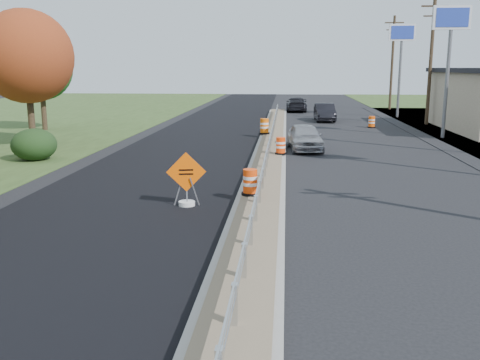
# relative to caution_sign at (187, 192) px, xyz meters

# --- Properties ---
(ground) EXTENTS (140.00, 140.00, 0.00)m
(ground) POSITION_rel_caution_sign_xyz_m (2.32, 1.73, -0.44)
(ground) COLOR black
(ground) RESTS_ON ground
(milled_overlay) EXTENTS (7.20, 120.00, 0.01)m
(milled_overlay) POSITION_rel_caution_sign_xyz_m (-2.08, 11.73, -0.43)
(milled_overlay) COLOR black
(milled_overlay) RESTS_ON ground
(median) EXTENTS (1.60, 55.00, 0.23)m
(median) POSITION_rel_caution_sign_xyz_m (2.32, 9.73, -0.33)
(median) COLOR gray
(median) RESTS_ON ground
(guardrail) EXTENTS (0.10, 46.15, 0.72)m
(guardrail) POSITION_rel_caution_sign_xyz_m (2.32, 10.73, 0.29)
(guardrail) COLOR silver
(guardrail) RESTS_ON median
(pylon_sign_mid) EXTENTS (2.20, 0.30, 7.90)m
(pylon_sign_mid) POSITION_rel_caution_sign_xyz_m (12.82, 17.73, 6.04)
(pylon_sign_mid) COLOR slate
(pylon_sign_mid) RESTS_ON ground
(pylon_sign_north) EXTENTS (2.20, 0.30, 7.90)m
(pylon_sign_north) POSITION_rel_caution_sign_xyz_m (12.82, 31.73, 6.04)
(pylon_sign_north) COLOR slate
(pylon_sign_north) RESTS_ON ground
(utility_pole_nmid) EXTENTS (1.90, 0.26, 9.40)m
(utility_pole_nmid) POSITION_rel_caution_sign_xyz_m (13.82, 25.73, 4.50)
(utility_pole_nmid) COLOR #473523
(utility_pole_nmid) RESTS_ON ground
(utility_pole_north) EXTENTS (1.90, 0.26, 9.40)m
(utility_pole_north) POSITION_rel_caution_sign_xyz_m (13.82, 40.73, 4.50)
(utility_pole_north) COLOR #473523
(utility_pole_north) RESTS_ON ground
(hedge_north) EXTENTS (2.09, 2.09, 1.52)m
(hedge_north) POSITION_rel_caution_sign_xyz_m (-8.68, 7.73, 0.32)
(hedge_north) COLOR black
(hedge_north) RESTS_ON ground
(tree_near_red) EXTENTS (4.95, 4.95, 7.35)m
(tree_near_red) POSITION_rel_caution_sign_xyz_m (-10.68, 11.73, 4.42)
(tree_near_red) COLOR #473523
(tree_near_red) RESTS_ON ground
(tree_near_back) EXTENTS (4.29, 4.29, 6.37)m
(tree_near_back) POSITION_rel_caution_sign_xyz_m (-13.68, 19.73, 3.77)
(tree_near_back) COLOR #473523
(tree_near_back) RESTS_ON ground
(caution_sign) EXTENTS (1.24, 0.52, 1.73)m
(caution_sign) POSITION_rel_caution_sign_xyz_m (0.00, 0.00, 0.00)
(caution_sign) COLOR white
(caution_sign) RESTS_ON ground
(barrel_median_near) EXTENTS (0.58, 0.58, 0.85)m
(barrel_median_near) POSITION_rel_caution_sign_xyz_m (1.97, 0.72, 0.20)
(barrel_median_near) COLOR black
(barrel_median_near) RESTS_ON median
(barrel_median_mid) EXTENTS (0.55, 0.55, 0.81)m
(barrel_median_mid) POSITION_rel_caution_sign_xyz_m (2.87, 9.17, 0.18)
(barrel_median_mid) COLOR black
(barrel_median_mid) RESTS_ON median
(barrel_median_far) EXTENTS (0.65, 0.65, 0.96)m
(barrel_median_far) POSITION_rel_caution_sign_xyz_m (1.77, 17.02, 0.25)
(barrel_median_far) COLOR black
(barrel_median_far) RESTS_ON median
(barrel_shoulder_mid) EXTENTS (0.57, 0.57, 0.83)m
(barrel_shoulder_mid) POSITION_rel_caution_sign_xyz_m (9.32, 23.29, -0.04)
(barrel_shoulder_mid) COLOR black
(barrel_shoulder_mid) RESTS_ON ground
(car_silver) EXTENTS (2.05, 4.24, 1.39)m
(car_silver) POSITION_rel_caution_sign_xyz_m (4.12, 12.09, 0.26)
(car_silver) COLOR #A6A5AA
(car_silver) RESTS_ON ground
(car_dark_mid) EXTENTS (1.62, 4.34, 1.42)m
(car_dark_mid) POSITION_rel_caution_sign_xyz_m (6.24, 27.97, 0.27)
(car_dark_mid) COLOR black
(car_dark_mid) RESTS_ON ground
(car_dark_far) EXTENTS (2.02, 4.89, 1.41)m
(car_dark_far) POSITION_rel_caution_sign_xyz_m (4.12, 37.43, 0.27)
(car_dark_far) COLOR black
(car_dark_far) RESTS_ON ground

